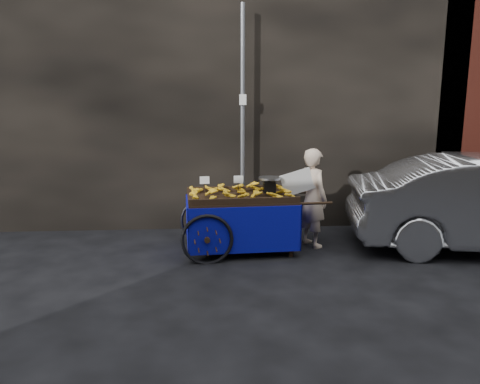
{
  "coord_description": "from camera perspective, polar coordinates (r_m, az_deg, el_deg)",
  "views": [
    {
      "loc": [
        -0.29,
        -6.98,
        2.43
      ],
      "look_at": [
        0.2,
        0.5,
        0.92
      ],
      "focal_mm": 35.0,
      "sensor_mm": 36.0,
      "label": 1
    }
  ],
  "objects": [
    {
      "name": "building_wall",
      "position": [
        9.6,
        0.31,
        11.82
      ],
      "size": [
        13.5,
        2.0,
        5.0
      ],
      "color": "black",
      "rests_on": "ground"
    },
    {
      "name": "ground",
      "position": [
        7.39,
        -1.32,
        -7.78
      ],
      "size": [
        80.0,
        80.0,
        0.0
      ],
      "primitive_type": "plane",
      "color": "black",
      "rests_on": "ground"
    },
    {
      "name": "street_pole",
      "position": [
        8.31,
        0.31,
        8.48
      ],
      "size": [
        0.12,
        0.1,
        4.0
      ],
      "color": "slate",
      "rests_on": "ground"
    },
    {
      "name": "plastic_bag",
      "position": [
        7.67,
        5.46,
        -6.11
      ],
      "size": [
        0.28,
        0.23,
        0.26
      ],
      "primitive_type": "ellipsoid",
      "color": "blue",
      "rests_on": "ground"
    },
    {
      "name": "vendor",
      "position": [
        7.78,
        8.86,
        -0.69
      ],
      "size": [
        0.88,
        0.71,
        1.63
      ],
      "rotation": [
        0.0,
        0.0,
        2.05
      ],
      "color": "#C5AB92",
      "rests_on": "ground"
    },
    {
      "name": "banana_cart",
      "position": [
        7.45,
        -0.32,
        -1.35
      ],
      "size": [
        2.4,
        1.26,
        1.27
      ],
      "rotation": [
        0.0,
        0.0,
        0.06
      ],
      "color": "black",
      "rests_on": "ground"
    }
  ]
}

